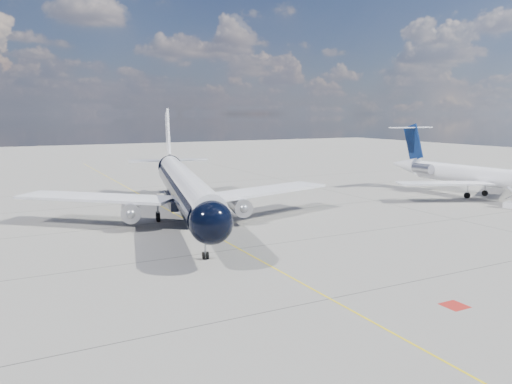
% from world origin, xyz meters
% --- Properties ---
extents(ground, '(320.00, 320.00, 0.00)m').
position_xyz_m(ground, '(0.00, 30.00, 0.00)').
color(ground, gray).
rests_on(ground, ground).
extents(taxiway_centerline, '(0.16, 160.00, 0.01)m').
position_xyz_m(taxiway_centerline, '(0.00, 25.00, 0.00)').
color(taxiway_centerline, yellow).
rests_on(taxiway_centerline, ground).
extents(red_marking, '(1.60, 1.60, 0.01)m').
position_xyz_m(red_marking, '(6.80, -10.00, 0.00)').
color(red_marking, maroon).
rests_on(red_marking, ground).
extents(main_airliner, '(38.45, 47.49, 13.87)m').
position_xyz_m(main_airliner, '(-0.24, 25.27, 4.30)').
color(main_airliner, black).
rests_on(main_airliner, ground).
extents(regional_jet, '(29.14, 33.49, 11.34)m').
position_xyz_m(regional_jet, '(46.34, 21.29, 3.58)').
color(regional_jet, white).
rests_on(regional_jet, ground).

